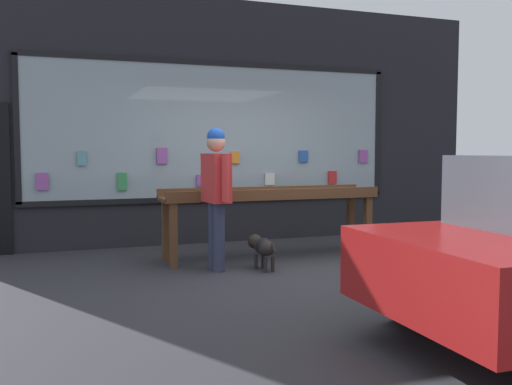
{
  "coord_description": "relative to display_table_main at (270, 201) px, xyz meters",
  "views": [
    {
      "loc": [
        -2.8,
        -6.27,
        1.45
      ],
      "look_at": [
        -0.27,
        0.64,
        0.9
      ],
      "focal_mm": 40.0,
      "sensor_mm": 36.0,
      "label": 1
    }
  ],
  "objects": [
    {
      "name": "ground_plane",
      "position": [
        -0.0,
        -0.84,
        -0.77
      ],
      "size": [
        40.0,
        40.0,
        0.0
      ],
      "primitive_type": "plane",
      "color": "#2D2D33"
    },
    {
      "name": "small_dog",
      "position": [
        -0.38,
        -0.73,
        -0.49
      ],
      "size": [
        0.26,
        0.58,
        0.41
      ],
      "rotation": [
        0.0,
        0.0,
        1.74
      ],
      "color": "black",
      "rests_on": "ground_plane"
    },
    {
      "name": "display_table_main",
      "position": [
        0.0,
        0.0,
        0.0
      ],
      "size": [
        2.94,
        0.65,
        0.94
      ],
      "color": "brown",
      "rests_on": "ground_plane"
    },
    {
      "name": "person_browsing",
      "position": [
        -0.91,
        -0.56,
        0.24
      ],
      "size": [
        0.27,
        0.67,
        1.72
      ],
      "rotation": [
        0.0,
        0.0,
        1.67
      ],
      "color": "#2D334C",
      "rests_on": "ground_plane"
    },
    {
      "name": "shopfront_facade",
      "position": [
        -0.06,
        1.55,
        1.1
      ],
      "size": [
        8.47,
        0.29,
        3.78
      ],
      "color": "black",
      "rests_on": "ground_plane"
    }
  ]
}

